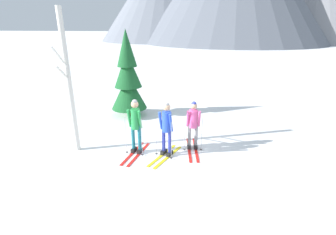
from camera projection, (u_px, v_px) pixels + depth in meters
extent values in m
plane|color=white|center=(163.00, 150.00, 8.10)|extent=(400.00, 400.00, 0.00)
cube|color=red|center=(139.00, 154.00, 7.85)|extent=(0.28, 1.60, 0.02)
cube|color=red|center=(133.00, 153.00, 7.91)|extent=(0.28, 1.60, 0.02)
cube|color=black|center=(140.00, 151.00, 7.91)|extent=(0.14, 0.27, 0.12)
cylinder|color=#1E6B7A|center=(139.00, 138.00, 7.75)|extent=(0.11, 0.11, 0.85)
cube|color=black|center=(134.00, 150.00, 7.97)|extent=(0.14, 0.27, 0.12)
cylinder|color=#1E6B7A|center=(133.00, 137.00, 7.81)|extent=(0.11, 0.11, 0.85)
cylinder|color=#238C42|center=(135.00, 119.00, 7.57)|extent=(0.28, 0.28, 0.64)
sphere|color=tan|center=(135.00, 104.00, 7.40)|extent=(0.23, 0.23, 0.23)
sphere|color=gray|center=(135.00, 102.00, 7.38)|extent=(0.17, 0.17, 0.17)
cylinder|color=#238C42|center=(140.00, 120.00, 7.45)|extent=(0.10, 0.21, 0.60)
cylinder|color=#238C42|center=(129.00, 118.00, 7.56)|extent=(0.10, 0.21, 0.60)
cylinder|color=#A5A5AD|center=(142.00, 138.00, 7.51)|extent=(0.02, 0.02, 1.27)
cylinder|color=black|center=(142.00, 155.00, 7.71)|extent=(0.07, 0.07, 0.01)
cylinder|color=#A5A5AD|center=(126.00, 136.00, 7.67)|extent=(0.02, 0.02, 1.27)
cylinder|color=black|center=(127.00, 152.00, 7.87)|extent=(0.07, 0.07, 0.01)
cube|color=yellow|center=(168.00, 157.00, 7.68)|extent=(0.62, 1.54, 0.02)
cube|color=yellow|center=(162.00, 155.00, 7.78)|extent=(0.62, 1.54, 0.02)
cube|color=black|center=(170.00, 154.00, 7.73)|extent=(0.19, 0.28, 0.12)
cylinder|color=#2D389E|center=(170.00, 141.00, 7.58)|extent=(0.11, 0.11, 0.83)
cube|color=black|center=(164.00, 152.00, 7.84)|extent=(0.19, 0.28, 0.12)
cylinder|color=#2D389E|center=(164.00, 139.00, 7.68)|extent=(0.11, 0.11, 0.83)
cylinder|color=blue|center=(167.00, 122.00, 7.42)|extent=(0.28, 0.28, 0.62)
sphere|color=tan|center=(167.00, 107.00, 7.26)|extent=(0.22, 0.22, 0.22)
sphere|color=gray|center=(167.00, 105.00, 7.24)|extent=(0.17, 0.17, 0.17)
cylinder|color=blue|center=(171.00, 123.00, 7.28)|extent=(0.14, 0.22, 0.59)
cylinder|color=blue|center=(161.00, 121.00, 7.45)|extent=(0.14, 0.22, 0.59)
cylinder|color=#A5A5AD|center=(171.00, 141.00, 7.32)|extent=(0.02, 0.02, 1.24)
cylinder|color=black|center=(171.00, 158.00, 7.52)|extent=(0.07, 0.07, 0.01)
cylinder|color=#A5A5AD|center=(156.00, 137.00, 7.58)|extent=(0.02, 0.02, 1.24)
cylinder|color=black|center=(156.00, 154.00, 7.78)|extent=(0.07, 0.07, 0.01)
cube|color=red|center=(196.00, 150.00, 8.13)|extent=(0.38, 1.66, 0.02)
cube|color=red|center=(189.00, 150.00, 8.14)|extent=(0.38, 1.66, 0.02)
cube|color=black|center=(196.00, 146.00, 8.20)|extent=(0.15, 0.28, 0.12)
cylinder|color=gray|center=(196.00, 135.00, 8.05)|extent=(0.11, 0.11, 0.78)
cube|color=black|center=(189.00, 146.00, 8.21)|extent=(0.15, 0.28, 0.12)
cylinder|color=gray|center=(189.00, 135.00, 8.06)|extent=(0.11, 0.11, 0.78)
cylinder|color=#E55193|center=(193.00, 119.00, 7.86)|extent=(0.28, 0.28, 0.58)
sphere|color=tan|center=(194.00, 106.00, 7.71)|extent=(0.21, 0.21, 0.21)
sphere|color=#2D389E|center=(194.00, 104.00, 7.69)|extent=(0.16, 0.16, 0.16)
cylinder|color=#E55193|center=(199.00, 119.00, 7.80)|extent=(0.11, 0.20, 0.55)
cylinder|color=#E55193|center=(188.00, 119.00, 7.80)|extent=(0.11, 0.20, 0.55)
cylinder|color=#A5A5AD|center=(202.00, 135.00, 7.86)|extent=(0.02, 0.02, 1.16)
cylinder|color=black|center=(201.00, 149.00, 8.04)|extent=(0.07, 0.07, 0.01)
cylinder|color=#A5A5AD|center=(185.00, 135.00, 7.87)|extent=(0.02, 0.02, 1.16)
cylinder|color=black|center=(184.00, 149.00, 8.05)|extent=(0.07, 0.07, 0.01)
cylinder|color=#51381E|center=(130.00, 108.00, 11.17)|extent=(0.23, 0.23, 0.73)
cone|color=#195628|center=(129.00, 91.00, 10.91)|extent=(1.56, 1.56, 1.54)
cone|color=#195628|center=(127.00, 69.00, 10.57)|extent=(1.19, 1.19, 1.54)
cone|color=#195628|center=(126.00, 48.00, 10.26)|extent=(0.85, 0.85, 1.54)
cylinder|color=silver|center=(69.00, 85.00, 7.41)|extent=(0.16, 0.16, 4.37)
cylinder|color=silver|center=(60.00, 58.00, 6.72)|extent=(0.22, 0.86, 0.71)
cylinder|color=silver|center=(63.00, 73.00, 7.02)|extent=(0.10, 0.57, 0.51)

